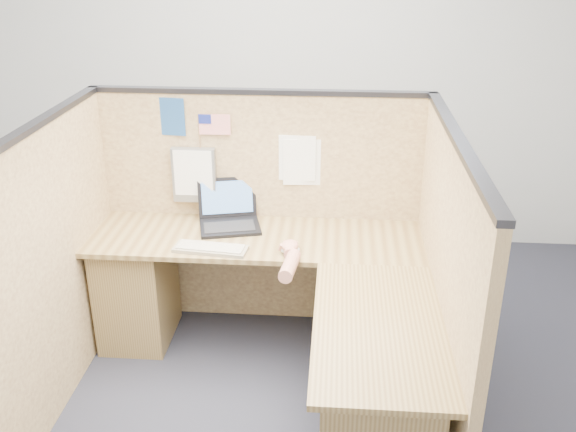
# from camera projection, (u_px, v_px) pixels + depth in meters

# --- Properties ---
(floor) EXTENTS (5.00, 5.00, 0.00)m
(floor) POSITION_uv_depth(u_px,v_px,m) (243.00, 413.00, 3.44)
(floor) COLOR #1F212C
(floor) RESTS_ON ground
(wall_back) EXTENTS (5.00, 0.00, 5.00)m
(wall_back) POSITION_uv_depth(u_px,v_px,m) (280.00, 70.00, 4.93)
(wall_back) COLOR #B0B3B5
(wall_back) RESTS_ON floor
(cubicle_partitions) EXTENTS (2.06, 1.83, 1.53)m
(cubicle_partitions) POSITION_uv_depth(u_px,v_px,m) (250.00, 250.00, 3.52)
(cubicle_partitions) COLOR brown
(cubicle_partitions) RESTS_ON floor
(l_desk) EXTENTS (1.95, 1.75, 0.73)m
(l_desk) POSITION_uv_depth(u_px,v_px,m) (281.00, 323.00, 3.53)
(l_desk) COLOR brown
(l_desk) RESTS_ON floor
(laptop) EXTENTS (0.41, 0.42, 0.26)m
(laptop) POSITION_uv_depth(u_px,v_px,m) (232.00, 214.00, 3.91)
(laptop) COLOR black
(laptop) RESTS_ON l_desk
(keyboard) EXTENTS (0.43, 0.19, 0.03)m
(keyboard) POSITION_uv_depth(u_px,v_px,m) (211.00, 248.00, 3.59)
(keyboard) COLOR gray
(keyboard) RESTS_ON l_desk
(mouse) EXTENTS (0.11, 0.07, 0.05)m
(mouse) POSITION_uv_depth(u_px,v_px,m) (290.00, 250.00, 3.56)
(mouse) COLOR #B8B8BD
(mouse) RESTS_ON l_desk
(hand_forearm) EXTENTS (0.11, 0.40, 0.08)m
(hand_forearm) POSITION_uv_depth(u_px,v_px,m) (290.00, 259.00, 3.42)
(hand_forearm) COLOR tan
(hand_forearm) RESTS_ON l_desk
(blue_poster) EXTENTS (0.17, 0.02, 0.23)m
(blue_poster) POSITION_uv_depth(u_px,v_px,m) (171.00, 117.00, 3.82)
(blue_poster) COLOR navy
(blue_poster) RESTS_ON cubicle_partitions
(american_flag) EXTENTS (0.19, 0.01, 0.33)m
(american_flag) POSITION_uv_depth(u_px,v_px,m) (211.00, 126.00, 3.81)
(american_flag) COLOR olive
(american_flag) RESTS_ON cubicle_partitions
(file_holder) EXTENTS (0.27, 0.05, 0.34)m
(file_holder) POSITION_uv_depth(u_px,v_px,m) (194.00, 175.00, 3.92)
(file_holder) COLOR slate
(file_holder) RESTS_ON cubicle_partitions
(paper_left) EXTENTS (0.22, 0.01, 0.28)m
(paper_left) POSITION_uv_depth(u_px,v_px,m) (297.00, 158.00, 3.86)
(paper_left) COLOR white
(paper_left) RESTS_ON cubicle_partitions
(paper_right) EXTENTS (0.23, 0.02, 0.29)m
(paper_right) POSITION_uv_depth(u_px,v_px,m) (302.00, 162.00, 3.87)
(paper_right) COLOR white
(paper_right) RESTS_ON cubicle_partitions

